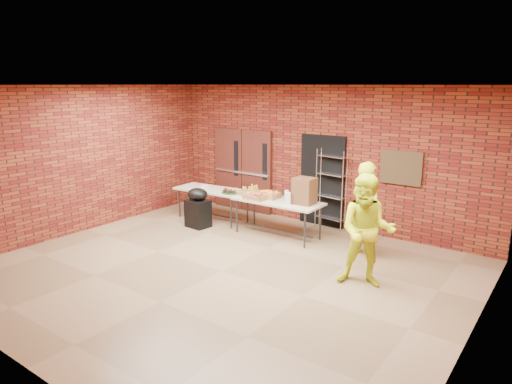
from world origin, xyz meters
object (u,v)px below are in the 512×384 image
covered_grill (198,208)px  table_left (212,192)px  volunteer_man (367,231)px  table_right (278,203)px  coffee_dispenser (305,191)px  wire_rack (331,190)px  volunteer_woman (366,209)px

covered_grill → table_left: bearing=104.6°
table_left → volunteer_man: (4.47, -1.33, 0.23)m
table_left → volunteer_man: size_ratio=1.03×
volunteer_man → table_right: bearing=135.3°
coffee_dispenser → volunteer_man: volunteer_man is taller
coffee_dispenser → volunteer_man: 2.32m
covered_grill → volunteer_man: (4.36, -0.69, 0.47)m
table_left → volunteer_man: 4.67m
wire_rack → covered_grill: (-2.51, -1.67, -0.45)m
coffee_dispenser → volunteer_woman: 1.38m
table_right → coffee_dispenser: size_ratio=3.54×
wire_rack → table_left: size_ratio=0.95×
covered_grill → volunteer_woman: volunteer_woman is taller
table_right → covered_grill: 1.93m
volunteer_woman → volunteer_man: volunteer_man is taller
coffee_dispenser → covered_grill: (-2.44, -0.61, -0.62)m
wire_rack → covered_grill: bearing=-137.1°
wire_rack → coffee_dispenser: (-0.07, -1.06, 0.17)m
coffee_dispenser → covered_grill: size_ratio=0.60×
table_left → covered_grill: 0.69m
wire_rack → coffee_dispenser: bearing=-84.4°
volunteer_woman → volunteer_man: bearing=132.4°
volunteer_woman → table_left: bearing=17.6°
table_right → covered_grill: covered_grill is taller
coffee_dispenser → covered_grill: 2.59m
table_right → table_left: bearing=176.6°
wire_rack → table_right: 1.33m
table_right → coffee_dispenser: coffee_dispenser is taller
volunteer_woman → table_right: bearing=19.5°
coffee_dispenser → covered_grill: bearing=-166.0°
wire_rack → coffee_dispenser: 1.08m
covered_grill → volunteer_man: size_ratio=0.49×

